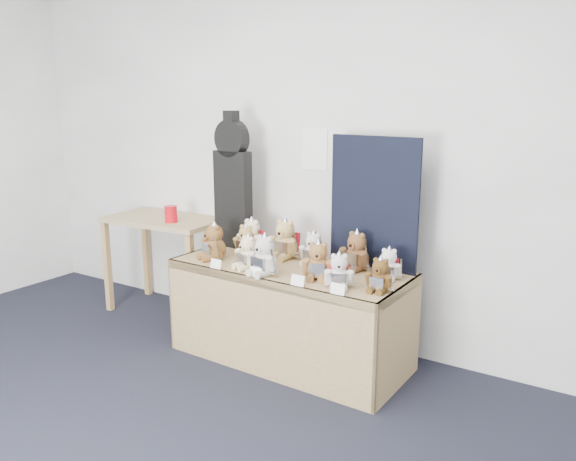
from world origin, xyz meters
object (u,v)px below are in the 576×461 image
Objects in this scene: guitar_case at (233,182)px; teddy_back_right at (356,253)px; teddy_back_end at (389,265)px; teddy_back_centre_left at (285,241)px; teddy_front_centre at (264,257)px; teddy_back_left at (251,237)px; teddy_back_far_left at (246,241)px; red_cup at (171,214)px; teddy_back_centre_right at (313,250)px; teddy_front_end at (380,276)px; teddy_front_far_left at (214,243)px; side_table at (165,232)px; teddy_front_left at (248,254)px; teddy_front_far_right at (339,272)px; display_table at (284,289)px; teddy_front_right at (318,262)px.

guitar_case is 3.48× the size of teddy_back_right.
teddy_back_centre_left is at bearing 164.11° from teddy_back_end.
teddy_front_centre is 0.42m from teddy_back_centre_left.
teddy_back_left reaches higher than teddy_back_far_left.
teddy_back_left is at bearing 2.49° from red_cup.
red_cup is 1.62m from teddy_back_right.
teddy_back_centre_left reaches higher than teddy_back_centre_right.
teddy_front_centre is 1.28× the size of teddy_front_end.
guitar_case reaches higher than teddy_front_far_left.
guitar_case is at bearing 165.31° from teddy_back_left.
teddy_front_far_left is at bearing -26.24° from side_table.
teddy_back_far_left is (-0.23, 0.29, -0.00)m from teddy_front_left.
teddy_front_end is (0.23, 0.07, -0.00)m from teddy_front_far_right.
guitar_case reaches higher than teddy_back_right.
teddy_front_far_left is 1.01m from teddy_back_right.
teddy_front_far_right is 0.94× the size of teddy_back_centre_right.
display_table is at bearing -24.44° from teddy_back_left.
teddy_back_right is 0.86m from teddy_back_far_left.
teddy_front_far_right is 1.06× the size of teddy_back_end.
side_table is 1.25m from teddy_back_centre_left.
teddy_front_centre reaches higher than teddy_back_centre_right.
teddy_front_end is at bearing -11.98° from teddy_back_left.
guitar_case is (0.74, -0.01, 0.49)m from side_table.
teddy_back_right reaches higher than side_table.
teddy_front_right is at bearing 178.19° from teddy_front_end.
teddy_back_centre_right is at bearing 110.34° from teddy_front_far_right.
teddy_back_end is at bearing -2.97° from teddy_back_far_left.
teddy_front_centre is at bearing -173.25° from teddy_front_end.
teddy_front_right is 0.33m from teddy_back_centre_right.
red_cup is 0.47× the size of teddy_back_left.
side_table is at bearing 169.45° from display_table.
teddy_back_centre_left is at bearing 97.81° from teddy_front_left.
guitar_case reaches higher than teddy_back_left.
teddy_back_left reaches higher than teddy_back_end.
teddy_back_left is 1.16× the size of teddy_back_far_left.
teddy_back_left reaches higher than teddy_front_right.
side_table is at bearing 179.40° from teddy_front_left.
teddy_front_left reaches higher than teddy_back_far_left.
teddy_front_far_right is at bearing -44.14° from teddy_front_right.
side_table is 3.54× the size of teddy_back_left.
teddy_front_right is 0.53m from teddy_back_centre_left.
teddy_back_left is 1.12× the size of teddy_back_centre_right.
red_cup is 0.59× the size of teddy_back_end.
teddy_back_right is (0.56, 0.01, -0.01)m from teddy_back_centre_left.
guitar_case reaches higher than teddy_back_centre_left.
teddy_front_far_left reaches higher than display_table.
teddy_front_left is at bearing -54.47° from teddy_back_left.
teddy_front_right is 0.92× the size of teddy_back_right.
teddy_front_far_right is at bearing -16.29° from guitar_case.
teddy_front_end is at bearing -14.85° from teddy_back_far_left.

